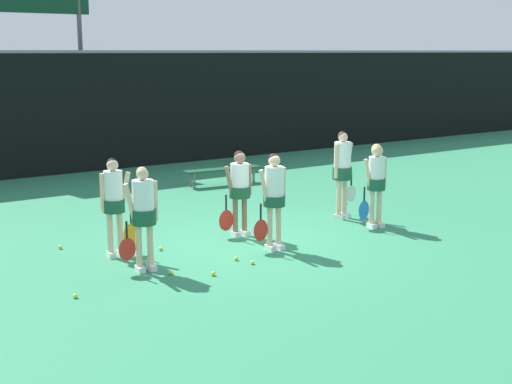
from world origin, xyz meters
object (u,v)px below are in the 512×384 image
object	(u,v)px
player_0	(143,210)
player_4	(239,186)
player_3	(114,200)
tennis_ball_6	(161,249)
tennis_ball_4	(253,263)
player_1	(274,193)
tennis_ball_3	(60,247)
player_2	(376,178)
bench_courtside	(222,170)
tennis_ball_0	(75,296)
tennis_ball_5	(213,274)
tennis_ball_2	(346,203)
tennis_ball_7	(171,272)
player_5	(342,167)
tennis_ball_1	(236,259)
scoreboard	(33,11)

from	to	relation	value
player_0	player_4	bearing A→B (deg)	28.39
player_3	tennis_ball_6	size ratio (longest dim) A/B	24.31
player_0	tennis_ball_4	world-z (taller)	player_0
player_1	tennis_ball_3	world-z (taller)	player_1
player_2	bench_courtside	bearing A→B (deg)	101.94
tennis_ball_0	tennis_ball_4	xyz separation A→B (m)	(2.98, -0.08, -0.00)
player_0	tennis_ball_5	xyz separation A→B (m)	(0.75, -0.85, -0.95)
bench_courtside	player_3	distance (m)	6.80
bench_courtside	player_0	bearing A→B (deg)	-125.12
tennis_ball_2	tennis_ball_5	bearing A→B (deg)	-151.76
player_0	tennis_ball_4	size ratio (longest dim) A/B	25.54
player_1	tennis_ball_4	distance (m)	1.38
tennis_ball_6	tennis_ball_4	bearing A→B (deg)	-61.72
player_4	tennis_ball_7	size ratio (longest dim) A/B	23.01
player_5	tennis_ball_1	xyz separation A→B (m)	(-3.50, -1.34, -1.04)
tennis_ball_2	tennis_ball_6	size ratio (longest dim) A/B	0.94
scoreboard	bench_courtside	distance (m)	7.45
player_2	tennis_ball_0	size ratio (longest dim) A/B	24.90
player_4	tennis_ball_6	world-z (taller)	player_4
tennis_ball_2	tennis_ball_7	size ratio (longest dim) A/B	0.93
player_0	bench_courtside	bearing A→B (deg)	55.15
tennis_ball_0	tennis_ball_7	bearing A→B (deg)	6.93
player_5	tennis_ball_6	distance (m)	4.38
tennis_ball_1	tennis_ball_4	world-z (taller)	tennis_ball_1
player_0	tennis_ball_5	size ratio (longest dim) A/B	23.56
scoreboard	player_4	xyz separation A→B (m)	(0.47, -10.03, -3.59)
tennis_ball_4	player_5	bearing A→B (deg)	26.34
scoreboard	tennis_ball_6	distance (m)	11.15
player_2	player_3	bearing A→B (deg)	179.97
player_0	tennis_ball_1	world-z (taller)	player_0
player_5	tennis_ball_6	xyz separation A→B (m)	(-4.26, -0.09, -1.04)
tennis_ball_1	tennis_ball_5	distance (m)	0.88
player_3	tennis_ball_2	bearing A→B (deg)	18.88
player_3	tennis_ball_0	world-z (taller)	player_3
scoreboard	player_4	world-z (taller)	scoreboard
tennis_ball_3	tennis_ball_5	bearing A→B (deg)	-63.32
tennis_ball_5	player_0	bearing A→B (deg)	131.53
player_4	tennis_ball_2	size ratio (longest dim) A/B	24.84
tennis_ball_2	tennis_ball_0	bearing A→B (deg)	-160.70
tennis_ball_0	tennis_ball_7	distance (m)	1.63
tennis_ball_0	player_3	bearing A→B (deg)	50.72
scoreboard	player_0	size ratio (longest dim) A/B	3.52
tennis_ball_0	tennis_ball_1	distance (m)	2.89
tennis_ball_4	tennis_ball_6	xyz separation A→B (m)	(-0.86, 1.60, 0.00)
tennis_ball_5	player_4	bearing A→B (deg)	47.29
bench_courtside	tennis_ball_7	distance (m)	7.65
tennis_ball_2	tennis_ball_4	distance (m)	5.14
player_3	tennis_ball_3	size ratio (longest dim) A/B	23.52
scoreboard	tennis_ball_2	distance (m)	10.88
tennis_ball_3	tennis_ball_5	size ratio (longest dim) A/B	1.01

